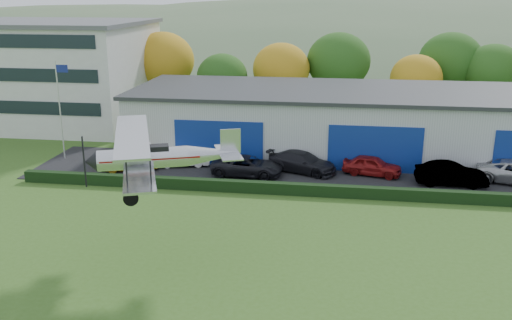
# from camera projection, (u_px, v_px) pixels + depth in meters

# --- Properties ---
(apron) EXTENTS (48.00, 9.00, 0.05)m
(apron) POSITION_uv_depth(u_px,v_px,m) (347.00, 175.00, 41.82)
(apron) COLOR black
(apron) RESTS_ON ground
(hedge) EXTENTS (46.00, 0.60, 0.80)m
(hedge) POSITION_uv_depth(u_px,v_px,m) (348.00, 192.00, 37.16)
(hedge) COLOR black
(hedge) RESTS_ON ground
(hangar) EXTENTS (40.60, 12.60, 5.30)m
(hangar) POSITION_uv_depth(u_px,v_px,m) (371.00, 121.00, 47.39)
(hangar) COLOR #B2B7BC
(hangar) RESTS_ON ground
(office_block) EXTENTS (20.60, 15.60, 10.40)m
(office_block) POSITION_uv_depth(u_px,v_px,m) (47.00, 72.00, 57.93)
(office_block) COLOR silver
(office_block) RESTS_ON ground
(flagpole) EXTENTS (1.05, 0.10, 8.00)m
(flagpole) POSITION_uv_depth(u_px,v_px,m) (60.00, 101.00, 44.60)
(flagpole) COLOR silver
(flagpole) RESTS_ON ground
(tree_belt) EXTENTS (75.70, 13.22, 10.12)m
(tree_belt) POSITION_uv_depth(u_px,v_px,m) (327.00, 67.00, 59.10)
(tree_belt) COLOR #3D2614
(tree_belt) RESTS_ON ground
(distant_hills) EXTENTS (430.00, 196.00, 56.00)m
(distant_hills) POSITION_uv_depth(u_px,v_px,m) (315.00, 88.00, 159.35)
(distant_hills) COLOR #4C6642
(distant_hills) RESTS_ON ground
(car_0) EXTENTS (4.86, 3.25, 1.54)m
(car_0) POSITION_uv_depth(u_px,v_px,m) (129.00, 160.00, 42.74)
(car_0) COLOR gold
(car_0) RESTS_ON apron
(car_1) EXTENTS (4.31, 2.35, 1.35)m
(car_1) POSITION_uv_depth(u_px,v_px,m) (183.00, 158.00, 43.70)
(car_1) COLOR silver
(car_1) RESTS_ON apron
(car_2) EXTENTS (5.41, 2.71, 1.47)m
(car_2) POSITION_uv_depth(u_px,v_px,m) (247.00, 166.00, 41.39)
(car_2) COLOR black
(car_2) RESTS_ON apron
(car_3) EXTENTS (5.77, 4.04, 1.55)m
(car_3) POSITION_uv_depth(u_px,v_px,m) (302.00, 162.00, 42.22)
(car_3) COLOR black
(car_3) RESTS_ON apron
(car_4) EXTENTS (4.59, 2.68, 1.47)m
(car_4) POSITION_uv_depth(u_px,v_px,m) (372.00, 166.00, 41.48)
(car_4) COLOR maroon
(car_4) RESTS_ON apron
(car_5) EXTENTS (4.94, 1.79, 1.62)m
(car_5) POSITION_uv_depth(u_px,v_px,m) (451.00, 174.00, 39.29)
(car_5) COLOR gray
(car_5) RESTS_ON apron
(biplane) EXTENTS (7.57, 8.51, 3.22)m
(biplane) POSITION_uv_depth(u_px,v_px,m) (157.00, 156.00, 26.82)
(biplane) COLOR silver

